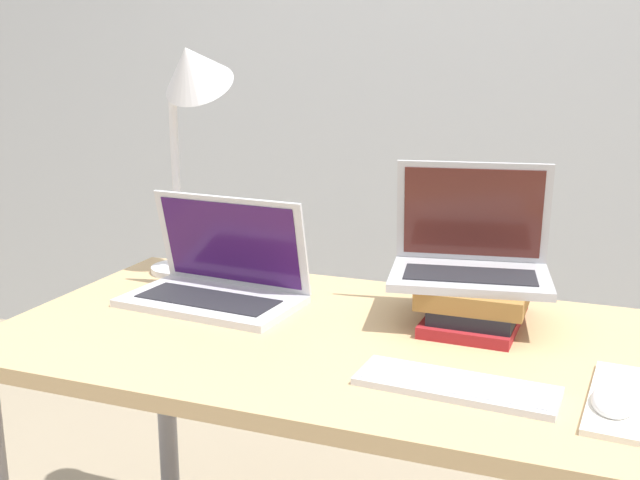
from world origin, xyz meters
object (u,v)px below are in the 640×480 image
at_px(wireless_keyboard, 456,386).
at_px(desk_lamp, 190,95).
at_px(laptop_on_books, 471,255).
at_px(book_stack, 477,302).
at_px(mouse, 613,401).
at_px(laptop_left, 218,281).

distance_m(wireless_keyboard, desk_lamp, 0.90).
height_order(laptop_on_books, wireless_keyboard, laptop_on_books).
height_order(book_stack, mouse, book_stack).
height_order(wireless_keyboard, desk_lamp, desk_lamp).
relative_size(book_stack, mouse, 2.54).
bearing_deg(wireless_keyboard, mouse, 1.49).
relative_size(laptop_left, wireless_keyboard, 1.19).
relative_size(mouse, desk_lamp, 0.18).
height_order(wireless_keyboard, mouse, mouse).
bearing_deg(desk_lamp, wireless_keyboard, -29.81).
relative_size(laptop_on_books, wireless_keyboard, 1.05).
height_order(laptop_on_books, mouse, laptop_on_books).
bearing_deg(book_stack, wireless_keyboard, -86.25).
distance_m(book_stack, laptop_on_books, 0.09).
relative_size(laptop_left, mouse, 3.67).
bearing_deg(desk_lamp, book_stack, -6.56).
xyz_separation_m(wireless_keyboard, mouse, (0.23, 0.01, 0.01)).
distance_m(laptop_left, book_stack, 0.55).
xyz_separation_m(laptop_on_books, desk_lamp, (-0.65, 0.05, 0.30)).
distance_m(book_stack, wireless_keyboard, 0.32).
bearing_deg(desk_lamp, laptop_left, -46.44).
xyz_separation_m(wireless_keyboard, desk_lamp, (-0.69, 0.40, 0.42)).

